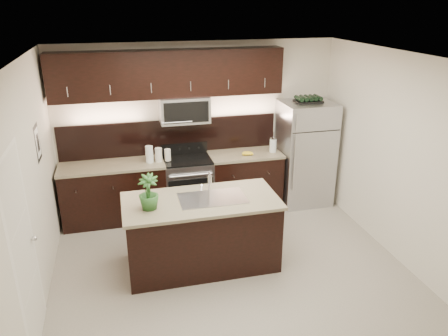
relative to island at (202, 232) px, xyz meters
name	(u,v)px	position (x,y,z in m)	size (l,w,h in m)	color
ground	(229,265)	(0.33, -0.14, -0.47)	(4.50, 4.50, 0.00)	gray
room_walls	(221,145)	(0.22, -0.17, 1.22)	(4.52, 4.02, 2.71)	beige
counter_run	(175,186)	(-0.12, 1.55, 0.00)	(3.51, 0.65, 0.94)	black
upper_fixtures	(171,81)	(-0.09, 1.70, 1.67)	(3.49, 0.40, 1.66)	black
island	(202,232)	(0.00, 0.00, 0.00)	(1.96, 0.96, 0.94)	black
sink_faucet	(212,197)	(0.15, 0.01, 0.48)	(0.84, 0.50, 0.28)	silver
refrigerator	(304,153)	(2.07, 1.49, 0.40)	(0.84, 0.76, 1.74)	#B2B2B7
wine_rack	(308,99)	(2.07, 1.49, 1.32)	(0.43, 0.27, 0.10)	black
plant	(148,192)	(-0.65, -0.10, 0.69)	(0.24, 0.24, 0.44)	#265321
canisters	(156,155)	(-0.40, 1.51, 0.58)	(0.39, 0.12, 0.26)	silver
french_press	(273,145)	(1.50, 1.50, 0.59)	(0.12, 0.12, 0.34)	silver
bananas	(244,153)	(1.01, 1.47, 0.50)	(0.18, 0.14, 0.06)	gold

